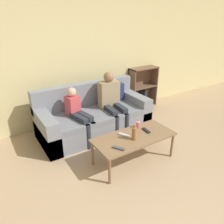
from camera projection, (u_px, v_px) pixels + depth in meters
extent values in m
plane|color=tan|center=(174.00, 209.00, 2.58)|extent=(22.00, 22.00, 0.00)
cube|color=beige|center=(71.00, 59.00, 4.25)|extent=(12.00, 0.06, 2.60)
cube|color=gray|center=(95.00, 124.00, 4.19)|extent=(2.07, 0.93, 0.35)
cube|color=slate|center=(97.00, 115.00, 4.03)|extent=(1.63, 0.75, 0.10)
cube|color=gray|center=(85.00, 94.00, 4.27)|extent=(2.07, 0.18, 0.45)
cube|color=gray|center=(46.00, 131.00, 3.68)|extent=(0.22, 0.93, 0.61)
cube|color=gray|center=(133.00, 108.00, 4.59)|extent=(0.22, 0.93, 0.61)
cube|color=navy|center=(115.00, 93.00, 4.47)|extent=(0.36, 0.12, 0.36)
cube|color=brown|center=(131.00, 90.00, 5.12)|extent=(0.02, 0.28, 0.96)
cube|color=brown|center=(153.00, 85.00, 5.45)|extent=(0.02, 0.28, 0.96)
cube|color=brown|center=(139.00, 86.00, 5.38)|extent=(0.71, 0.02, 0.96)
cube|color=brown|center=(142.00, 105.00, 5.48)|extent=(0.71, 0.28, 0.02)
cube|color=brown|center=(143.00, 86.00, 5.27)|extent=(0.66, 0.28, 0.02)
cube|color=brown|center=(144.00, 68.00, 5.09)|extent=(0.71, 0.28, 0.02)
cube|color=gold|center=(133.00, 101.00, 5.24)|extent=(0.06, 0.16, 0.34)
cube|color=#6699A8|center=(135.00, 101.00, 5.28)|extent=(0.05, 0.19, 0.32)
cube|color=#6699A8|center=(137.00, 100.00, 5.31)|extent=(0.06, 0.18, 0.32)
cube|color=beige|center=(139.00, 101.00, 5.36)|extent=(0.06, 0.19, 0.26)
cube|color=#6699A8|center=(141.00, 100.00, 5.39)|extent=(0.04, 0.23, 0.27)
cube|color=#232328|center=(143.00, 97.00, 5.39)|extent=(0.07, 0.22, 0.39)
cylinder|color=brown|center=(110.00, 171.00, 2.89)|extent=(0.04, 0.04, 0.40)
cylinder|color=brown|center=(172.00, 145.00, 3.46)|extent=(0.04, 0.04, 0.40)
cylinder|color=brown|center=(93.00, 153.00, 3.27)|extent=(0.04, 0.04, 0.40)
cylinder|color=brown|center=(151.00, 133.00, 3.84)|extent=(0.04, 0.04, 0.40)
cube|color=brown|center=(134.00, 137.00, 3.27)|extent=(1.25, 0.57, 0.03)
cylinder|color=#282D38|center=(117.00, 128.00, 3.93)|extent=(0.10, 0.10, 0.45)
cylinder|color=#282D38|center=(127.00, 126.00, 4.02)|extent=(0.10, 0.10, 0.45)
cube|color=#282D38|center=(110.00, 110.00, 4.01)|extent=(0.12, 0.42, 0.09)
cube|color=#282D38|center=(120.00, 108.00, 4.10)|extent=(0.12, 0.42, 0.09)
cube|color=#9E8966|center=(109.00, 94.00, 4.17)|extent=(0.40, 0.22, 0.50)
sphere|color=#936B4C|center=(109.00, 77.00, 4.03)|extent=(0.19, 0.19, 0.19)
cylinder|color=#282D38|center=(88.00, 137.00, 3.65)|extent=(0.11, 0.11, 0.45)
cylinder|color=#282D38|center=(94.00, 134.00, 3.73)|extent=(0.11, 0.11, 0.45)
cube|color=#282D38|center=(79.00, 118.00, 3.70)|extent=(0.18, 0.42, 0.09)
cube|color=#282D38|center=(84.00, 116.00, 3.77)|extent=(0.18, 0.42, 0.09)
cube|color=#C6474C|center=(73.00, 106.00, 3.84)|extent=(0.24, 0.24, 0.36)
sphere|color=#D1A889|center=(72.00, 92.00, 3.74)|extent=(0.16, 0.16, 0.16)
cylinder|color=pink|center=(138.00, 125.00, 3.49)|extent=(0.07, 0.07, 0.10)
cube|color=#B7B7BC|center=(124.00, 135.00, 3.28)|extent=(0.12, 0.17, 0.02)
cube|color=#47474C|center=(119.00, 148.00, 2.96)|extent=(0.13, 0.17, 0.02)
cube|color=black|center=(146.00, 130.00, 3.41)|extent=(0.07, 0.17, 0.02)
cylinder|color=olive|center=(134.00, 134.00, 3.15)|extent=(0.07, 0.07, 0.19)
cylinder|color=olive|center=(135.00, 126.00, 3.10)|extent=(0.03, 0.03, 0.05)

